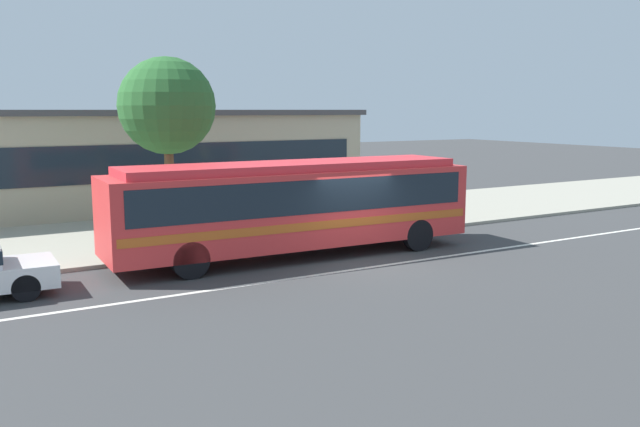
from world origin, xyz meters
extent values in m
plane|color=#3A3B3C|center=(0.00, 0.00, 0.00)|extent=(120.00, 120.00, 0.00)
cube|color=#9F9B89|center=(0.00, 6.85, 0.06)|extent=(60.00, 8.00, 0.12)
cube|color=silver|center=(0.00, -0.80, 0.00)|extent=(56.00, 0.16, 0.01)
cube|color=red|center=(-1.33, 1.50, 1.52)|extent=(11.21, 2.79, 2.19)
cube|color=red|center=(-1.33, 1.50, 2.73)|extent=(10.31, 2.47, 0.24)
cube|color=#19232D|center=(-1.33, 1.50, 1.96)|extent=(10.54, 2.80, 0.96)
cube|color=#C95A1E|center=(-1.33, 1.50, 1.13)|extent=(10.99, 2.81, 0.24)
cube|color=#19232D|center=(4.18, 1.33, 1.96)|extent=(0.19, 2.15, 1.05)
cylinder|color=black|center=(2.49, 2.46, 0.50)|extent=(1.01, 0.31, 1.00)
cylinder|color=black|center=(2.42, 0.30, 0.50)|extent=(1.01, 0.31, 1.00)
cylinder|color=black|center=(-4.86, 2.69, 0.50)|extent=(1.01, 0.31, 1.00)
cylinder|color=black|center=(-4.93, 0.54, 0.50)|extent=(1.01, 0.31, 1.00)
cylinder|color=black|center=(-8.89, 2.01, 0.32)|extent=(0.65, 0.24, 0.64)
cylinder|color=black|center=(-8.93, 0.48, 0.32)|extent=(0.65, 0.24, 0.64)
cylinder|color=#2E2B34|center=(3.29, 4.77, 0.55)|extent=(0.14, 0.14, 0.85)
cylinder|color=#2E2B34|center=(3.33, 4.92, 0.55)|extent=(0.14, 0.14, 0.85)
cylinder|color=#445346|center=(3.31, 4.85, 1.29)|extent=(0.42, 0.42, 0.64)
sphere|color=tan|center=(3.31, 4.85, 1.72)|extent=(0.22, 0.22, 0.22)
cylinder|color=slate|center=(-1.68, 4.26, 0.53)|extent=(0.14, 0.14, 0.83)
cylinder|color=slate|center=(-1.61, 4.12, 0.53)|extent=(0.14, 0.14, 0.83)
cylinder|color=#4B4751|center=(-1.65, 4.19, 1.25)|extent=(0.45, 0.45, 0.61)
sphere|color=tan|center=(-1.65, 4.19, 1.66)|extent=(0.22, 0.22, 0.22)
cylinder|color=navy|center=(-2.73, 4.88, 0.54)|extent=(0.14, 0.14, 0.85)
cylinder|color=navy|center=(-2.60, 4.80, 0.54)|extent=(0.14, 0.14, 0.85)
cylinder|color=blue|center=(-2.67, 4.84, 1.29)|extent=(0.47, 0.47, 0.64)
sphere|color=#B7B78E|center=(-2.67, 4.84, 1.72)|extent=(0.22, 0.22, 0.22)
cylinder|color=gray|center=(2.06, 3.45, 1.22)|extent=(0.08, 0.08, 2.21)
cube|color=yellow|center=(2.06, 3.45, 2.13)|extent=(0.16, 0.43, 0.56)
cylinder|color=brown|center=(-3.80, 5.66, 1.76)|extent=(0.31, 0.31, 3.28)
sphere|color=#2A622C|center=(-3.80, 5.66, 4.52)|extent=(3.17, 3.17, 3.17)
cube|color=tan|center=(-2.69, 14.14, 2.07)|extent=(19.77, 6.83, 4.15)
cube|color=#19232D|center=(-2.69, 10.71, 2.28)|extent=(18.18, 0.04, 1.49)
cube|color=#3F3F42|center=(-2.69, 14.14, 4.27)|extent=(20.17, 7.23, 0.24)
camera|label=1|loc=(-10.56, -15.79, 4.39)|focal=37.24mm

